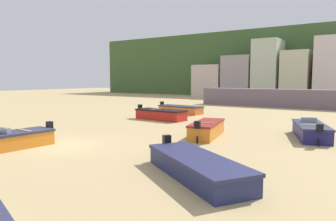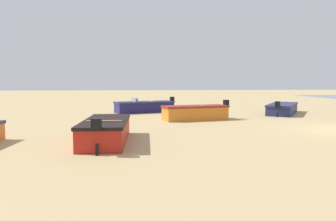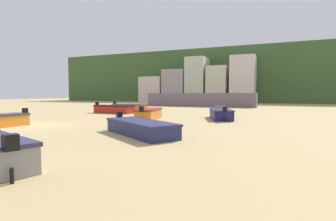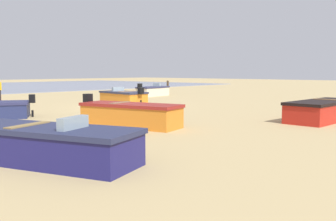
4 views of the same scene
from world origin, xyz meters
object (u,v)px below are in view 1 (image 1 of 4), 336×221
Objects in this scene: boat_navy_3 at (311,131)px; boat_orange_4 at (207,129)px; boat_navy_1 at (196,167)px; boat_red_0 at (161,114)px; boat_orange_7 at (17,139)px; boat_orange_6 at (180,109)px.

boat_orange_4 is at bearing -169.49° from boat_navy_3.
boat_orange_4 is (-3.26, 7.34, 0.08)m from boat_navy_1.
boat_red_0 is 13.14m from boat_orange_7.
boat_navy_3 reaches higher than boat_orange_6.
boat_navy_3 is (2.12, 10.34, 0.06)m from boat_navy_1.
boat_orange_4 is 0.90× the size of boat_orange_6.
boat_orange_7 is at bearing -52.41° from boat_navy_1.
boat_orange_6 reaches higher than boat_navy_1.
boat_navy_3 is 1.29× the size of boat_orange_7.
boat_navy_1 is at bearing 37.01° from boat_orange_6.
boat_orange_6 is (-8.10, 10.18, -0.06)m from boat_orange_4.
boat_navy_1 is 8.03m from boat_orange_4.
boat_red_0 is 12.48m from boat_navy_3.
boat_red_0 is at bearing 131.59° from boat_orange_4.
boat_red_0 is 1.28× the size of boat_orange_7.
boat_navy_3 is at bearing 66.01° from boat_orange_6.
boat_orange_4 is 10.59m from boat_orange_7.
boat_orange_4 reaches higher than boat_orange_6.
boat_navy_3 is at bearing 16.44° from boat_orange_4.
boat_navy_1 is at bearing -120.22° from boat_navy_3.
boat_navy_3 is 15.28m from boat_orange_6.
boat_navy_3 reaches higher than boat_navy_1.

